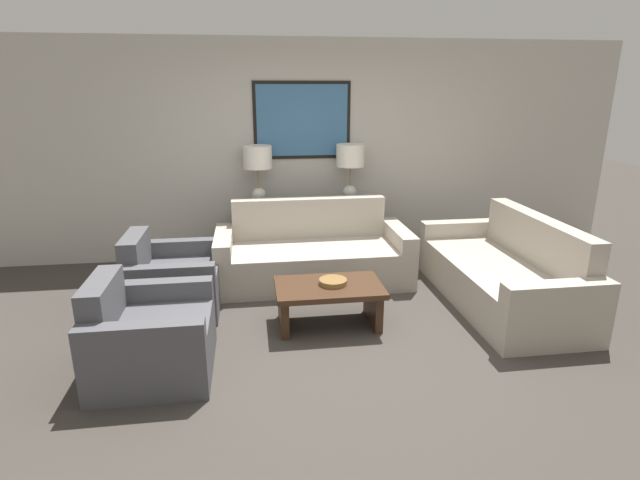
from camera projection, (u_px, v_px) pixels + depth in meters
name	position (u px, v px, depth m)	size (l,w,h in m)	color
ground_plane	(335.00, 346.00, 4.20)	(20.00, 20.00, 0.00)	#3D3833
back_wall	(302.00, 151.00, 6.19)	(8.19, 0.12, 2.65)	beige
console_table	(305.00, 231.00, 6.21)	(1.62, 0.39, 0.73)	black
table_lamp_left	(258.00, 163.00, 5.89)	(0.34, 0.34, 0.70)	silver
table_lamp_right	(350.00, 161.00, 6.03)	(0.34, 0.34, 0.70)	silver
couch_by_back_wall	(312.00, 256.00, 5.57)	(2.11, 0.94, 0.87)	#ADA393
couch_by_side	(504.00, 275.00, 4.99)	(0.94, 2.11, 0.87)	#ADA393
coffee_table	(329.00, 296.00, 4.50)	(0.96, 0.60, 0.39)	#3D2616
decorative_bowl	(333.00, 282.00, 4.47)	(0.25, 0.25, 0.05)	olive
armchair_near_back_wall	(171.00, 282.00, 4.84)	(0.85, 0.92, 0.77)	#4C4C51
armchair_near_camera	(150.00, 338.00, 3.76)	(0.85, 0.92, 0.77)	#4C4C51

